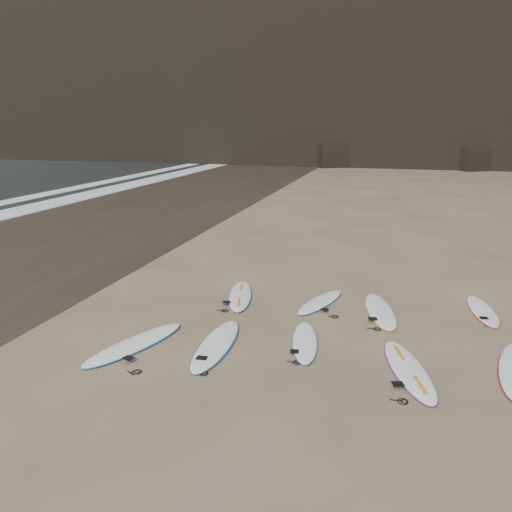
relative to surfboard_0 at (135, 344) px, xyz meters
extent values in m
plane|color=#897559|center=(4.23, 0.85, -0.05)|extent=(240.00, 240.00, 0.00)
cube|color=#383026|center=(-8.77, 10.85, -0.05)|extent=(12.00, 200.00, 0.01)
cube|color=black|center=(12.23, 45.85, 1.11)|extent=(4.23, 4.46, 2.33)
cube|color=black|center=(-1.77, 45.85, 1.20)|extent=(4.49, 4.76, 2.49)
ellipsoid|color=white|center=(0.00, 0.00, 0.00)|extent=(1.52, 2.79, 0.10)
ellipsoid|color=white|center=(1.71, 0.45, 0.00)|extent=(0.76, 2.74, 0.10)
ellipsoid|color=white|center=(3.53, 1.13, -0.01)|extent=(0.92, 2.26, 0.08)
ellipsoid|color=white|center=(5.71, 0.39, 0.00)|extent=(1.33, 2.66, 0.09)
ellipsoid|color=white|center=(1.27, 3.58, 0.00)|extent=(1.19, 2.57, 0.09)
ellipsoid|color=white|center=(3.48, 3.69, -0.01)|extent=(1.24, 2.31, 0.08)
ellipsoid|color=white|center=(5.05, 3.47, 0.00)|extent=(1.16, 2.66, 0.09)
ellipsoid|color=white|center=(7.57, 4.20, -0.01)|extent=(0.77, 2.32, 0.08)
camera|label=1|loc=(5.21, -8.86, 4.65)|focal=35.00mm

